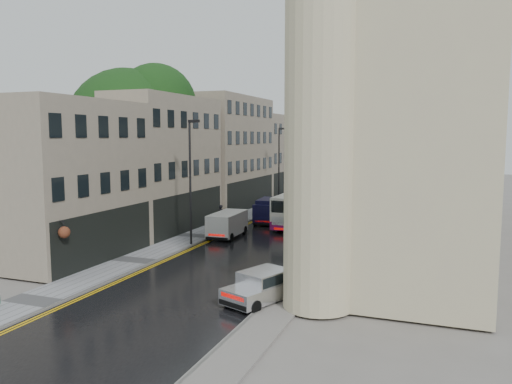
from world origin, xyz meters
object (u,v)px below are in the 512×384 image
Objects in this scene: tree_far at (202,152)px; navy_van at (255,212)px; tree_near at (128,147)px; cream_bus at (280,212)px; white_van at (209,227)px; lamp_post_near at (190,183)px; silver_hatchback at (229,289)px; pedestrian at (221,215)px; lamp_post_far at (279,167)px; white_lorry at (329,195)px.

navy_van is at bearing -39.65° from tree_far.
cream_bus is at bearing 22.85° from tree_near.
tree_near is 13.83m from cream_bus.
cream_bus is (11.40, -8.07, -4.76)m from tree_far.
tree_near is 1.11× the size of tree_far.
lamp_post_near reaches higher than white_van.
white_van is 4.14m from lamp_post_near.
white_van is at bearing 141.40° from silver_hatchback.
pedestrian is 8.37m from lamp_post_near.
tree_near is at bearing -114.16° from lamp_post_far.
cream_bus is 1.24× the size of lamp_post_far.
tree_near reaches higher than white_lorry.
tree_near is 3.05× the size of navy_van.
tree_far is at bearing 140.90° from silver_hatchback.
lamp_post_far reaches higher than pedestrian.
tree_near is 22.09m from silver_hatchback.
tree_far is 31.87m from silver_hatchback.
tree_near is at bearing -157.21° from cream_bus.
white_lorry is 1.63× the size of white_van.
cream_bus is 9.95m from lamp_post_near.
white_van reaches higher than silver_hatchback.
navy_van is (1.01, 7.17, 0.17)m from white_van.
navy_van is 0.51× the size of lamp_post_near.
tree_far is at bearing -36.58° from pedestrian.
lamp_post_far is (7.31, 4.29, -1.80)m from tree_far.
silver_hatchback is 32.94m from lamp_post_far.
lamp_post_near is at bearing -104.03° from navy_van.
cream_bus is at bearing 82.77° from lamp_post_near.
navy_van is at bearing 98.52° from lamp_post_near.
white_lorry reaches higher than pedestrian.
tree_far is 1.41× the size of lamp_post_near.
cream_bus is 1.21× the size of lamp_post_near.
tree_far is at bearing 131.42° from lamp_post_near.
lamp_post_far is (-4.09, 12.36, 2.96)m from cream_bus.
tree_far is 18.36m from lamp_post_near.
pedestrian is (-4.99, -1.09, -0.44)m from cream_bus.
silver_hatchback is 14.85m from white_van.
silver_hatchback is at bearing -62.93° from white_van.
lamp_post_near reaches higher than silver_hatchback.
tree_far is at bearing -170.82° from white_lorry.
lamp_post_far is at bearing 107.73° from lamp_post_near.
cream_bus is at bearing -35.28° from tree_far.
navy_van reaches higher than silver_hatchback.
tree_near is at bearing 171.93° from lamp_post_near.
pedestrian is (-8.79, 18.32, 0.25)m from silver_hatchback.
lamp_post_near reaches higher than cream_bus.
cream_bus reaches higher than pedestrian.
tree_near is 1.30× the size of cream_bus.
tree_near reaches higher than pedestrian.
navy_van is 0.53× the size of lamp_post_far.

